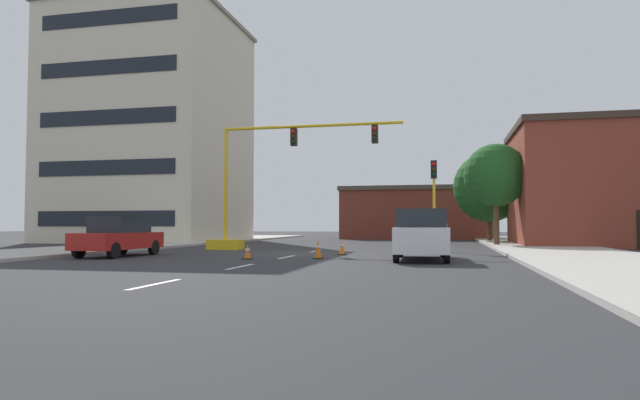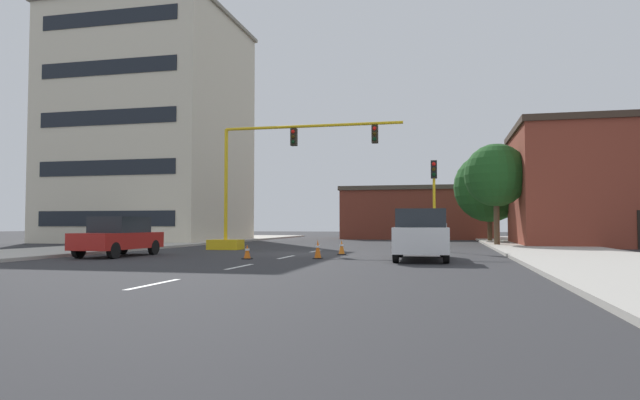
{
  "view_description": "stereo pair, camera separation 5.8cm",
  "coord_description": "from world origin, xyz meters",
  "px_view_note": "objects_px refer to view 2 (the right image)",
  "views": [
    {
      "loc": [
        6.63,
        -25.81,
        1.4
      ],
      "look_at": [
        0.26,
        2.32,
        2.68
      ],
      "focal_mm": 30.99,
      "sensor_mm": 36.0,
      "label": 1
    },
    {
      "loc": [
        6.69,
        -25.8,
        1.4
      ],
      "look_at": [
        0.26,
        2.32,
        2.68
      ],
      "focal_mm": 30.99,
      "sensor_mm": 36.0,
      "label": 2
    }
  ],
  "objects_px": {
    "pickup_truck_white": "(421,235)",
    "traffic_cone_roadside_b": "(342,247)",
    "traffic_signal_gantry": "(251,207)",
    "traffic_cone_roadside_c": "(247,252)",
    "tree_right_mid": "(496,175)",
    "sedan_red_near_left": "(119,236)",
    "traffic_cone_roadside_a": "(318,249)",
    "tree_right_far": "(489,187)",
    "traffic_light_pole_right": "(434,184)"
  },
  "relations": [
    {
      "from": "traffic_signal_gantry",
      "to": "traffic_light_pole_right",
      "type": "relative_size",
      "value": 2.25
    },
    {
      "from": "tree_right_mid",
      "to": "traffic_cone_roadside_a",
      "type": "relative_size",
      "value": 8.36
    },
    {
      "from": "pickup_truck_white",
      "to": "sedan_red_near_left",
      "type": "bearing_deg",
      "value": -177.86
    },
    {
      "from": "tree_right_far",
      "to": "traffic_light_pole_right",
      "type": "bearing_deg",
      "value": -104.61
    },
    {
      "from": "traffic_signal_gantry",
      "to": "tree_right_far",
      "type": "distance_m",
      "value": 21.27
    },
    {
      "from": "pickup_truck_white",
      "to": "traffic_cone_roadside_b",
      "type": "bearing_deg",
      "value": 141.3
    },
    {
      "from": "traffic_signal_gantry",
      "to": "traffic_cone_roadside_c",
      "type": "distance_m",
      "value": 8.5
    },
    {
      "from": "traffic_cone_roadside_c",
      "to": "sedan_red_near_left",
      "type": "bearing_deg",
      "value": 174.58
    },
    {
      "from": "pickup_truck_white",
      "to": "traffic_cone_roadside_c",
      "type": "bearing_deg",
      "value": -171.09
    },
    {
      "from": "traffic_cone_roadside_a",
      "to": "traffic_cone_roadside_b",
      "type": "bearing_deg",
      "value": 83.16
    },
    {
      "from": "traffic_cone_roadside_c",
      "to": "traffic_cone_roadside_b",
      "type": "bearing_deg",
      "value": 52.71
    },
    {
      "from": "tree_right_far",
      "to": "traffic_cone_roadside_b",
      "type": "xyz_separation_m",
      "value": [
        -8.05,
        -19.72,
        -3.97
      ]
    },
    {
      "from": "tree_right_mid",
      "to": "sedan_red_near_left",
      "type": "xyz_separation_m",
      "value": [
        -17.17,
        -14.89,
        -3.63
      ]
    },
    {
      "from": "traffic_cone_roadside_b",
      "to": "traffic_cone_roadside_c",
      "type": "relative_size",
      "value": 1.15
    },
    {
      "from": "traffic_signal_gantry",
      "to": "tree_right_mid",
      "type": "xyz_separation_m",
      "value": [
        13.67,
        7.68,
        2.17
      ]
    },
    {
      "from": "traffic_cone_roadside_b",
      "to": "traffic_cone_roadside_c",
      "type": "distance_m",
      "value": 5.13
    },
    {
      "from": "tree_right_mid",
      "to": "sedan_red_near_left",
      "type": "bearing_deg",
      "value": -139.07
    },
    {
      "from": "tree_right_mid",
      "to": "traffic_cone_roadside_c",
      "type": "relative_size",
      "value": 10.89
    },
    {
      "from": "traffic_signal_gantry",
      "to": "tree_right_far",
      "type": "xyz_separation_m",
      "value": [
        13.87,
        16.01,
        1.96
      ]
    },
    {
      "from": "tree_right_far",
      "to": "sedan_red_near_left",
      "type": "distance_m",
      "value": 29.19
    },
    {
      "from": "traffic_signal_gantry",
      "to": "tree_right_far",
      "type": "bearing_deg",
      "value": 49.1
    },
    {
      "from": "traffic_signal_gantry",
      "to": "sedan_red_near_left",
      "type": "relative_size",
      "value": 2.38
    },
    {
      "from": "traffic_signal_gantry",
      "to": "traffic_cone_roadside_b",
      "type": "height_order",
      "value": "traffic_signal_gantry"
    },
    {
      "from": "traffic_cone_roadside_b",
      "to": "sedan_red_near_left",
      "type": "bearing_deg",
      "value": -159.41
    },
    {
      "from": "traffic_cone_roadside_b",
      "to": "tree_right_far",
      "type": "bearing_deg",
      "value": 67.78
    },
    {
      "from": "pickup_truck_white",
      "to": "tree_right_mid",
      "type": "bearing_deg",
      "value": 74.09
    },
    {
      "from": "traffic_cone_roadside_a",
      "to": "traffic_cone_roadside_b",
      "type": "distance_m",
      "value": 3.24
    },
    {
      "from": "traffic_signal_gantry",
      "to": "tree_right_far",
      "type": "relative_size",
      "value": 1.53
    },
    {
      "from": "tree_right_mid",
      "to": "traffic_cone_roadside_b",
      "type": "distance_m",
      "value": 14.46
    },
    {
      "from": "pickup_truck_white",
      "to": "sedan_red_near_left",
      "type": "xyz_separation_m",
      "value": [
        -13.06,
        -0.49,
        -0.09
      ]
    },
    {
      "from": "sedan_red_near_left",
      "to": "traffic_cone_roadside_b",
      "type": "relative_size",
      "value": 6.57
    },
    {
      "from": "traffic_light_pole_right",
      "to": "tree_right_mid",
      "type": "bearing_deg",
      "value": 61.02
    },
    {
      "from": "traffic_signal_gantry",
      "to": "traffic_cone_roadside_b",
      "type": "bearing_deg",
      "value": -32.56
    },
    {
      "from": "traffic_signal_gantry",
      "to": "traffic_light_pole_right",
      "type": "distance_m",
      "value": 10.05
    },
    {
      "from": "sedan_red_near_left",
      "to": "traffic_cone_roadside_a",
      "type": "relative_size",
      "value": 5.8
    },
    {
      "from": "traffic_light_pole_right",
      "to": "pickup_truck_white",
      "type": "distance_m",
      "value": 8.08
    },
    {
      "from": "pickup_truck_white",
      "to": "traffic_cone_roadside_a",
      "type": "height_order",
      "value": "pickup_truck_white"
    },
    {
      "from": "tree_right_far",
      "to": "traffic_signal_gantry",
      "type": "bearing_deg",
      "value": -130.9
    },
    {
      "from": "traffic_signal_gantry",
      "to": "traffic_cone_roadside_c",
      "type": "relative_size",
      "value": 17.94
    },
    {
      "from": "sedan_red_near_left",
      "to": "pickup_truck_white",
      "type": "bearing_deg",
      "value": 2.14
    },
    {
      "from": "tree_right_mid",
      "to": "traffic_cone_roadside_c",
      "type": "height_order",
      "value": "tree_right_mid"
    },
    {
      "from": "traffic_light_pole_right",
      "to": "tree_right_mid",
      "type": "height_order",
      "value": "tree_right_mid"
    },
    {
      "from": "tree_right_mid",
      "to": "traffic_cone_roadside_b",
      "type": "relative_size",
      "value": 9.47
    },
    {
      "from": "tree_right_mid",
      "to": "tree_right_far",
      "type": "bearing_deg",
      "value": 88.67
    },
    {
      "from": "traffic_signal_gantry",
      "to": "traffic_cone_roadside_a",
      "type": "relative_size",
      "value": 13.78
    },
    {
      "from": "traffic_cone_roadside_a",
      "to": "traffic_cone_roadside_c",
      "type": "distance_m",
      "value": 2.86
    },
    {
      "from": "sedan_red_near_left",
      "to": "traffic_cone_roadside_b",
      "type": "bearing_deg",
      "value": 20.59
    },
    {
      "from": "sedan_red_near_left",
      "to": "traffic_cone_roadside_b",
      "type": "xyz_separation_m",
      "value": [
        9.31,
        3.5,
        -0.55
      ]
    },
    {
      "from": "traffic_signal_gantry",
      "to": "tree_right_mid",
      "type": "relative_size",
      "value": 1.65
    },
    {
      "from": "traffic_signal_gantry",
      "to": "traffic_cone_roadside_c",
      "type": "bearing_deg",
      "value": -70.89
    }
  ]
}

